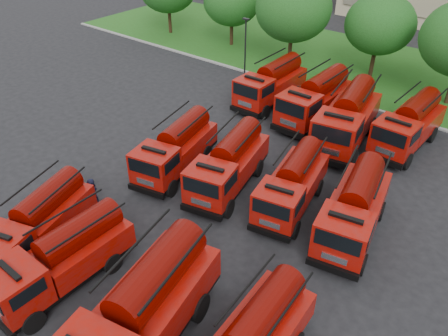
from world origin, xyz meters
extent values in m
plane|color=black|center=(0.00, 0.00, 0.00)|extent=(140.00, 140.00, 0.00)
cube|color=#224E14|center=(0.00, 26.00, 0.06)|extent=(70.00, 16.00, 0.12)
cube|color=gray|center=(0.00, 17.90, 0.07)|extent=(70.00, 0.30, 0.14)
cylinder|color=#382314|center=(-24.00, 22.00, 1.31)|extent=(0.36, 0.36, 2.62)
cylinder|color=#382314|center=(-16.00, 23.00, 1.19)|extent=(0.36, 0.36, 2.38)
ellipsoid|color=#163F12|center=(-16.00, 23.00, 4.56)|extent=(5.71, 5.71, 4.86)
cylinder|color=#382314|center=(-8.00, 21.50, 1.40)|extent=(0.36, 0.36, 2.80)
ellipsoid|color=#163F12|center=(-8.00, 21.50, 5.36)|extent=(6.72, 6.72, 5.71)
cylinder|color=#382314|center=(-1.00, 24.00, 1.22)|extent=(0.36, 0.36, 2.45)
ellipsoid|color=#163F12|center=(-1.00, 24.00, 4.69)|extent=(5.88, 5.88, 5.00)
cylinder|color=black|center=(-10.00, 17.20, 2.50)|extent=(0.14, 0.14, 5.00)
cube|color=black|center=(-10.00, 17.20, 5.05)|extent=(0.60, 0.25, 0.12)
cube|color=black|center=(-4.90, -6.43, 0.58)|extent=(3.82, 6.59, 0.27)
cube|color=#9D0700|center=(-4.27, -8.48, 1.59)|extent=(2.68, 2.53, 1.74)
cube|color=#9D0700|center=(-5.19, -5.49, 1.30)|extent=(3.31, 4.58, 1.16)
cylinder|color=#4F0300|center=(-5.19, -5.49, 2.25)|extent=(2.39, 3.98, 1.34)
cylinder|color=black|center=(-3.23, -8.35, 0.49)|extent=(0.59, 1.03, 0.98)
cylinder|color=black|center=(-6.36, -5.20, 0.49)|extent=(0.59, 1.03, 0.98)
cylinder|color=black|center=(-4.40, -4.59, 0.49)|extent=(0.59, 1.03, 0.98)
cube|color=black|center=(-1.94, -7.07, 0.59)|extent=(2.10, 6.37, 0.27)
cube|color=#9D0700|center=(-1.93, -9.25, 1.61)|extent=(2.23, 2.00, 1.77)
cube|color=#9D0700|center=(-1.94, -6.07, 1.32)|extent=(2.23, 4.19, 1.18)
cylinder|color=#4F0300|center=(-1.94, -6.07, 2.28)|extent=(1.37, 3.82, 1.36)
cylinder|color=black|center=(-2.98, -9.43, 0.50)|extent=(0.32, 1.00, 1.00)
cylinder|color=black|center=(-0.89, -9.43, 0.50)|extent=(0.32, 1.00, 1.00)
cylinder|color=black|center=(-2.99, -5.43, 0.50)|extent=(0.32, 1.00, 1.00)
cylinder|color=black|center=(-0.89, -5.43, 0.50)|extent=(0.32, 1.00, 1.00)
cube|color=black|center=(3.04, -7.05, 0.72)|extent=(4.05, 8.10, 0.33)
cube|color=#9D0700|center=(2.80, -5.86, 1.60)|extent=(3.68, 5.53, 1.44)
cylinder|color=#4F0300|center=(2.80, -5.86, 2.78)|extent=(2.56, 4.88, 1.66)
cylinder|color=black|center=(1.40, -5.36, 0.61)|extent=(0.62, 1.27, 1.22)
cylinder|color=black|center=(3.89, -4.85, 0.61)|extent=(0.62, 1.27, 1.22)
cube|color=#9D0700|center=(6.77, -4.44, 1.30)|extent=(2.45, 4.27, 1.17)
cylinder|color=#4F0300|center=(6.77, -4.44, 2.26)|extent=(1.58, 3.85, 1.35)
cylinder|color=black|center=(5.70, -3.88, 0.49)|extent=(0.37, 1.01, 0.99)
cube|color=black|center=(-4.34, 2.50, 0.61)|extent=(3.50, 6.87, 0.28)
cube|color=black|center=(-3.63, -0.75, 0.56)|extent=(2.34, 0.73, 0.33)
cube|color=#9D0700|center=(-3.86, 0.31, 1.66)|extent=(2.68, 2.50, 1.83)
cube|color=black|center=(-3.64, -0.72, 2.09)|extent=(1.93, 0.46, 0.80)
cube|color=#9D0700|center=(-4.56, 3.51, 1.36)|extent=(3.16, 4.70, 1.22)
cylinder|color=#4F0300|center=(-4.56, 3.51, 2.36)|extent=(2.21, 4.15, 1.41)
cylinder|color=black|center=(-4.88, -0.11, 0.52)|extent=(0.54, 1.08, 1.03)
cylinder|color=black|center=(-2.77, 0.35, 0.52)|extent=(0.54, 1.08, 1.03)
cylinder|color=black|center=(-5.75, 3.92, 0.52)|extent=(0.54, 1.08, 1.03)
cylinder|color=black|center=(-3.65, 4.38, 0.52)|extent=(0.54, 1.08, 1.03)
cube|color=black|center=(-0.78, 3.11, 0.63)|extent=(3.66, 7.06, 0.29)
cube|color=black|center=(-0.02, -0.23, 0.58)|extent=(2.40, 0.77, 0.34)
cube|color=#9D0700|center=(-0.26, 0.85, 1.71)|extent=(2.77, 2.59, 1.88)
cube|color=black|center=(-0.02, -0.20, 2.14)|extent=(1.98, 0.50, 0.82)
cube|color=#9D0700|center=(-1.01, 4.14, 1.40)|extent=(3.29, 4.84, 1.25)
cylinder|color=#4F0300|center=(-1.01, 4.14, 2.42)|extent=(2.31, 4.26, 1.44)
cylinder|color=black|center=(-1.30, 0.42, 0.53)|extent=(0.56, 1.11, 1.06)
cylinder|color=black|center=(0.86, 0.91, 0.53)|extent=(0.56, 1.11, 1.06)
cylinder|color=black|center=(-2.24, 4.55, 0.53)|extent=(0.56, 1.11, 1.06)
cylinder|color=black|center=(-0.09, 5.04, 0.53)|extent=(0.56, 1.11, 1.06)
cube|color=black|center=(2.99, 3.81, 0.59)|extent=(3.29, 6.61, 0.27)
cube|color=black|center=(3.62, 0.67, 0.54)|extent=(2.26, 0.67, 0.32)
cube|color=#9D0700|center=(3.42, 1.69, 1.60)|extent=(2.56, 2.39, 1.76)
cube|color=black|center=(3.62, 0.70, 2.01)|extent=(1.87, 0.42, 0.77)
cube|color=#9D0700|center=(2.79, 4.79, 1.31)|extent=(2.99, 4.51, 1.17)
cylinder|color=#4F0300|center=(2.79, 4.79, 2.27)|extent=(2.08, 3.99, 1.35)
cylinder|color=black|center=(2.44, 1.31, 0.50)|extent=(0.51, 1.04, 0.99)
cylinder|color=black|center=(4.47, 1.72, 0.50)|extent=(0.51, 1.04, 0.99)
cylinder|color=black|center=(1.65, 5.20, 0.50)|extent=(0.51, 1.04, 0.99)
cylinder|color=black|center=(3.69, 5.61, 0.50)|extent=(0.51, 1.04, 0.99)
cube|color=black|center=(6.50, 3.83, 0.63)|extent=(3.48, 7.05, 0.29)
cube|color=black|center=(7.16, 0.47, 0.58)|extent=(2.41, 0.70, 0.34)
cube|color=#9D0700|center=(6.95, 1.56, 1.71)|extent=(2.73, 2.54, 1.88)
cube|color=black|center=(7.16, 0.50, 2.15)|extent=(2.00, 0.44, 0.82)
cube|color=#9D0700|center=(6.30, 4.87, 1.40)|extent=(3.17, 4.81, 1.25)
cylinder|color=#4F0300|center=(6.30, 4.87, 2.42)|extent=(2.20, 4.25, 1.45)
cylinder|color=black|center=(5.90, 1.16, 0.53)|extent=(0.54, 1.11, 1.06)
cylinder|color=black|center=(8.07, 1.58, 0.53)|extent=(0.54, 1.11, 1.06)
cylinder|color=black|center=(5.08, 5.32, 0.53)|extent=(0.54, 1.11, 1.06)
cylinder|color=black|center=(7.26, 5.75, 0.53)|extent=(0.54, 1.11, 1.06)
cube|color=black|center=(-5.10, 13.99, 0.65)|extent=(2.40, 7.06, 0.30)
cube|color=black|center=(-5.05, 10.43, 0.60)|extent=(2.52, 0.28, 0.35)
cube|color=#9D0700|center=(-5.07, 11.58, 1.78)|extent=(2.49, 2.24, 1.96)
cube|color=black|center=(-5.05, 10.46, 2.24)|extent=(2.11, 0.08, 0.85)
cube|color=#9D0700|center=(-5.11, 15.10, 1.46)|extent=(2.52, 4.65, 1.31)
cylinder|color=#4F0300|center=(-5.11, 15.10, 2.52)|extent=(1.56, 4.24, 1.51)
cylinder|color=black|center=(-6.22, 11.37, 0.55)|extent=(0.37, 1.11, 1.11)
cylinder|color=black|center=(-3.91, 11.40, 0.55)|extent=(0.37, 1.11, 1.11)
cylinder|color=black|center=(-6.28, 15.79, 0.55)|extent=(0.37, 1.11, 1.11)
cylinder|color=black|center=(-3.97, 15.82, 0.55)|extent=(0.37, 1.11, 1.11)
cube|color=black|center=(-0.94, 13.54, 0.68)|extent=(2.48, 7.34, 0.31)
cube|color=black|center=(-0.99, 9.83, 0.63)|extent=(2.61, 0.29, 0.37)
cube|color=#9D0700|center=(-0.97, 11.03, 1.85)|extent=(2.58, 2.33, 2.04)
cube|color=black|center=(-0.99, 9.87, 2.32)|extent=(2.19, 0.08, 0.89)
cube|color=#9D0700|center=(-0.93, 14.69, 1.51)|extent=(2.61, 4.83, 1.36)
cylinder|color=#4F0300|center=(-0.93, 14.69, 2.62)|extent=(1.62, 4.40, 1.57)
cylinder|color=black|center=(-2.18, 10.84, 0.57)|extent=(0.38, 1.15, 1.15)
cylinder|color=black|center=(0.23, 10.81, 0.57)|extent=(0.38, 1.15, 1.15)
cylinder|color=black|center=(-2.12, 15.43, 0.57)|extent=(0.38, 1.15, 1.15)
cylinder|color=black|center=(0.28, 15.41, 0.57)|extent=(0.38, 1.15, 1.15)
cube|color=black|center=(2.22, 12.03, 0.72)|extent=(3.85, 8.11, 0.33)
cube|color=black|center=(2.89, 8.14, 0.67)|extent=(2.79, 0.75, 0.39)
cube|color=#9D0700|center=(2.67, 9.40, 1.98)|extent=(3.10, 2.88, 2.17)
cube|color=black|center=(2.88, 8.17, 2.48)|extent=(2.31, 0.45, 0.95)
cube|color=#9D0700|center=(2.01, 13.24, 1.61)|extent=(3.56, 5.51, 1.45)
cylinder|color=#4F0300|center=(2.01, 13.24, 2.80)|extent=(2.44, 4.89, 1.67)
cylinder|color=black|center=(1.45, 8.96, 0.61)|extent=(0.59, 1.27, 1.22)
cylinder|color=black|center=(3.97, 9.40, 0.61)|extent=(0.59, 1.27, 1.22)
cylinder|color=black|center=(0.61, 13.78, 0.61)|extent=(0.59, 1.27, 1.22)
cylinder|color=black|center=(3.14, 14.22, 0.61)|extent=(0.59, 1.27, 1.22)
cube|color=black|center=(5.65, 14.00, 0.65)|extent=(2.57, 7.05, 0.30)
cube|color=black|center=(5.50, 10.48, 0.60)|extent=(2.49, 0.35, 0.35)
cube|color=#9D0700|center=(5.55, 11.62, 1.77)|extent=(2.52, 2.29, 1.94)
cube|color=black|center=(5.50, 10.51, 2.21)|extent=(2.09, 0.14, 0.85)
cube|color=#9D0700|center=(5.69, 15.10, 1.44)|extent=(2.62, 4.67, 1.29)
cylinder|color=#4F0300|center=(5.69, 15.10, 2.50)|extent=(1.66, 4.24, 1.49)
cylinder|color=black|center=(4.40, 11.47, 0.55)|extent=(0.39, 1.11, 1.09)
cylinder|color=black|center=(6.68, 11.37, 0.55)|extent=(0.39, 1.11, 1.09)
cylinder|color=black|center=(4.58, 15.84, 0.55)|extent=(0.39, 1.11, 1.09)
cylinder|color=black|center=(6.86, 15.75, 0.55)|extent=(0.39, 1.11, 1.09)
imported|color=maroon|center=(-1.86, -9.79, 0.00)|extent=(0.99, 0.63, 1.90)
imported|color=black|center=(-5.67, -2.82, 0.00)|extent=(0.89, 0.69, 1.59)
imported|color=maroon|center=(5.81, 5.25, 0.00)|extent=(1.72, 0.78, 1.83)
camera|label=1|loc=(11.86, -13.21, 15.32)|focal=35.00mm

